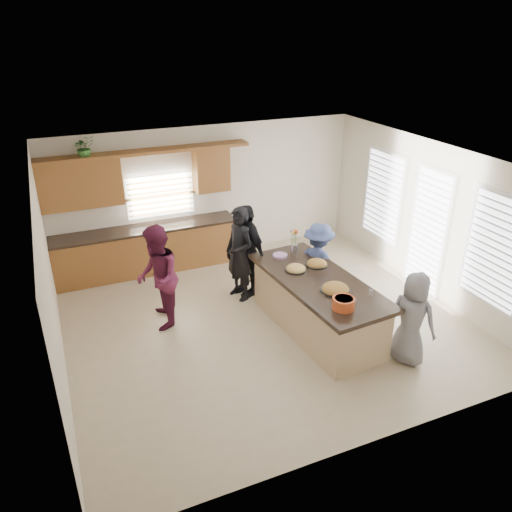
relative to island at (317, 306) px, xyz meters
name	(u,v)px	position (x,y,z in m)	size (l,w,h in m)	color
floor	(265,321)	(-0.67, 0.57, -0.45)	(6.50, 6.50, 0.00)	beige
room_shell	(266,218)	(-0.67, 0.57, 1.45)	(6.52, 6.02, 2.81)	silver
back_cabinetry	(142,229)	(-2.14, 3.30, 0.46)	(4.08, 0.66, 2.46)	olive
right_wall_glazing	(430,224)	(2.55, 0.43, 0.89)	(0.06, 4.00, 2.25)	white
island	(317,306)	(0.00, 0.00, 0.00)	(1.36, 2.78, 0.95)	tan
platter_front	(335,289)	(0.04, -0.43, 0.53)	(0.46, 0.46, 0.19)	black
platter_mid	(317,264)	(0.22, 0.45, 0.52)	(0.37, 0.37, 0.15)	black
platter_back	(296,269)	(-0.19, 0.42, 0.52)	(0.36, 0.36, 0.15)	black
salad_bowl	(344,303)	(-0.12, -0.91, 0.59)	(0.33, 0.33, 0.17)	#CF5226
clear_cup	(371,293)	(0.44, -0.79, 0.55)	(0.07, 0.07, 0.11)	white
plate_stack	(280,256)	(-0.21, 0.99, 0.52)	(0.25, 0.25, 0.04)	#B687C5
flower_vase	(294,241)	(0.08, 1.04, 0.73)	(0.14, 0.14, 0.44)	silver
potted_plant	(84,147)	(-3.01, 3.39, 2.16)	(0.38, 0.33, 0.42)	#397C31
woman_left_back	(239,254)	(-0.76, 1.52, 0.43)	(0.64, 0.42, 1.76)	black
woman_left_mid	(158,278)	(-2.33, 1.17, 0.44)	(0.86, 0.67, 1.78)	#601D3B
woman_left_front	(246,250)	(-0.59, 1.61, 0.43)	(1.03, 0.43, 1.76)	black
woman_right_back	(318,263)	(0.48, 0.84, 0.30)	(0.98, 0.56, 1.51)	#3C4D84
woman_right_front	(412,319)	(0.86, -1.26, 0.28)	(0.72, 0.47, 1.47)	slate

